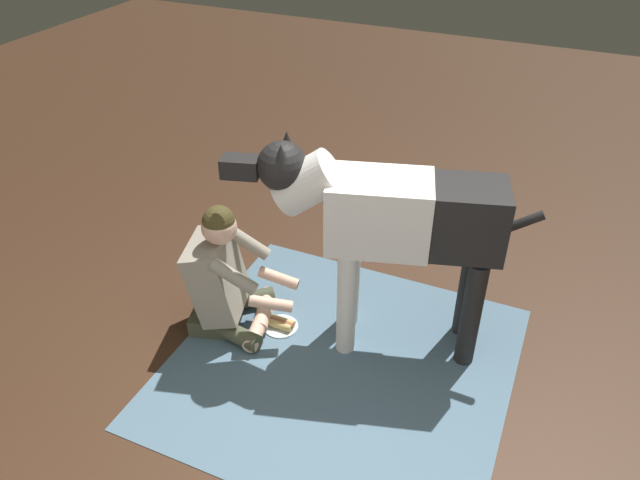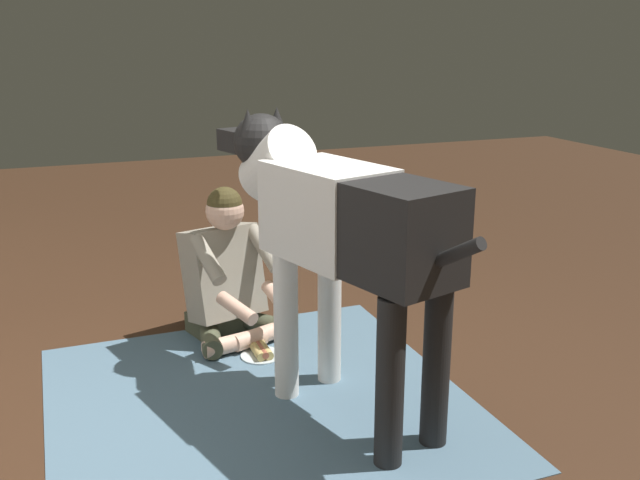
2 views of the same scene
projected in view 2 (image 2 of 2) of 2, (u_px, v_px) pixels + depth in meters
ground_plane at (248, 436)px, 3.09m from camera, size 14.40×14.40×0.00m
area_rug at (260, 402)px, 3.36m from camera, size 1.94×1.90×0.01m
person_sitting_on_floor at (227, 277)px, 4.00m from camera, size 0.73×0.59×0.87m
large_dog at (337, 225)px, 3.11m from camera, size 1.70×0.65×1.33m
hot_dog_on_plate at (261, 352)px, 3.83m from camera, size 0.22×0.22×0.06m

